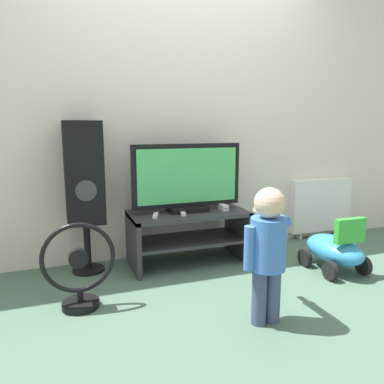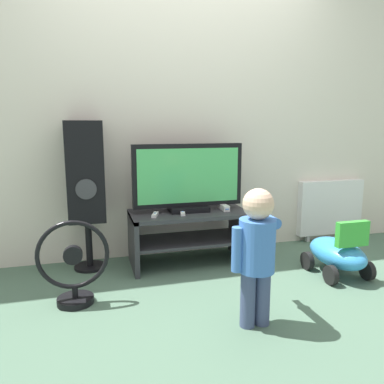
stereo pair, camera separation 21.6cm
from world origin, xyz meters
name	(u,v)px [view 2 (the right image)]	position (x,y,z in m)	size (l,w,h in m)	color
ground_plane	(197,273)	(0.00, 0.00, 0.00)	(16.00, 16.00, 0.00)	#4C6B56
wall_back	(179,102)	(0.00, 0.54, 1.30)	(10.00, 0.06, 2.60)	silver
tv_stand	(189,229)	(0.00, 0.23, 0.28)	(0.94, 0.46, 0.43)	#2D2D33
television	(188,178)	(0.00, 0.25, 0.69)	(0.89, 0.20, 0.54)	black
game_console	(224,207)	(0.29, 0.21, 0.45)	(0.05, 0.16, 0.04)	white
remote_primary	(155,215)	(-0.29, 0.15, 0.44)	(0.08, 0.13, 0.03)	white
remote_secondary	(183,213)	(-0.07, 0.15, 0.44)	(0.06, 0.13, 0.03)	white
child	(256,246)	(0.10, -0.80, 0.46)	(0.30, 0.45, 0.78)	#3F4C72
speaker_tower	(85,174)	(-0.78, 0.33, 0.75)	(0.27, 0.33, 1.15)	black
floor_fan	(74,267)	(-0.88, -0.27, 0.24)	(0.44, 0.23, 0.54)	black
ride_on_toy	(338,253)	(1.00, -0.32, 0.17)	(0.35, 0.54, 0.45)	#338CD1
radiator	(330,207)	(1.49, 0.47, 0.32)	(0.68, 0.08, 0.59)	white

